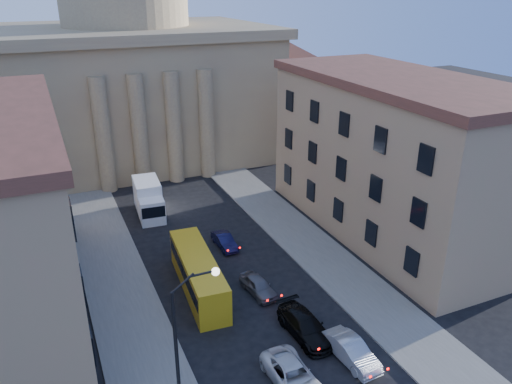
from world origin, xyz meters
TOP-DOWN VIEW (x-y plane):
  - sidewalk_left at (-8.50, 18.00)m, footprint 5.00×60.00m
  - sidewalk_right at (8.50, 18.00)m, footprint 5.00×60.00m
  - church at (0.00, 55.47)m, footprint 68.02×28.76m
  - building_right at (17.00, 22.00)m, footprint 11.60×26.60m
  - street_lamp at (-6.97, 8.00)m, footprint 2.62×0.44m
  - car_right_near at (3.50, 7.80)m, footprint 1.89×4.51m
  - car_left_mid at (-0.87, 7.41)m, footprint 2.35×5.02m
  - car_right_mid at (2.05, 11.12)m, footprint 2.40×5.32m
  - car_right_far at (1.19, 16.93)m, footprint 1.98×4.04m
  - car_right_distant at (1.38, 24.80)m, footprint 1.42×3.76m
  - city_bus at (-2.85, 19.20)m, footprint 3.08×10.36m
  - box_truck at (-3.20, 34.53)m, footprint 2.89×6.34m

SIDE VIEW (x-z plane):
  - sidewalk_left at x=-8.50m, z-range 0.00..0.15m
  - sidewalk_right at x=8.50m, z-range 0.00..0.15m
  - car_right_distant at x=1.38m, z-range 0.00..1.22m
  - car_right_far at x=1.19m, z-range 0.00..1.32m
  - car_left_mid at x=-0.87m, z-range 0.00..1.39m
  - car_right_near at x=3.50m, z-range 0.00..1.45m
  - car_right_mid at x=2.05m, z-range 0.00..1.51m
  - city_bus at x=-2.85m, z-range 0.11..2.99m
  - box_truck at x=-3.20m, z-range -0.09..3.30m
  - street_lamp at x=-6.97m, z-range 0.87..9.70m
  - building_right at x=17.00m, z-range 0.07..14.77m
  - church at x=0.00m, z-range -6.42..30.18m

